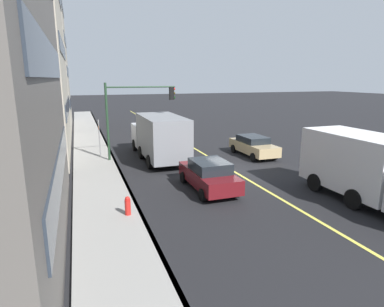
{
  "coord_description": "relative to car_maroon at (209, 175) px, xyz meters",
  "views": [
    {
      "loc": [
        -17.49,
        8.83,
        5.6
      ],
      "look_at": [
        -1.24,
        3.06,
        1.58
      ],
      "focal_mm": 30.21,
      "sensor_mm": 36.0,
      "label": 1
    }
  ],
  "objects": [
    {
      "name": "ground",
      "position": [
        2.85,
        -2.71,
        -0.79
      ],
      "size": [
        200.0,
        200.0,
        0.0
      ],
      "primitive_type": "plane",
      "color": "black"
    },
    {
      "name": "sidewalk_slab",
      "position": [
        2.85,
        5.24,
        -0.72
      ],
      "size": [
        80.0,
        2.75,
        0.15
      ],
      "primitive_type": "cube",
      "color": "gray",
      "rests_on": "ground"
    },
    {
      "name": "traffic_light_mast",
      "position": [
        7.48,
        2.34,
        2.92
      ],
      "size": [
        0.28,
        4.83,
        5.33
      ],
      "color": "#1E3823",
      "rests_on": "ground"
    },
    {
      "name": "car_tan",
      "position": [
        5.81,
        -5.96,
        -0.02
      ],
      "size": [
        4.57,
        1.93,
        1.46
      ],
      "color": "tan",
      "rests_on": "ground"
    },
    {
      "name": "lane_stripe_center",
      "position": [
        2.85,
        -2.71,
        -0.79
      ],
      "size": [
        80.0,
        0.16,
        0.01
      ],
      "primitive_type": "cube",
      "color": "#D8CC4C",
      "rests_on": "ground"
    },
    {
      "name": "street_sign_post",
      "position": [
        8.87,
        4.77,
        0.84
      ],
      "size": [
        0.6,
        0.08,
        2.77
      ],
      "color": "slate",
      "rests_on": "ground"
    },
    {
      "name": "truck_white",
      "position": [
        -4.03,
        -6.19,
        0.84
      ],
      "size": [
        7.09,
        2.64,
        3.09
      ],
      "color": "silver",
      "rests_on": "ground"
    },
    {
      "name": "fire_hydrant",
      "position": [
        -2.15,
        4.46,
        -0.33
      ],
      "size": [
        0.24,
        0.24,
        0.94
      ],
      "color": "red",
      "rests_on": "ground"
    },
    {
      "name": "car_maroon",
      "position": [
        0.0,
        0.0,
        0.0
      ],
      "size": [
        4.44,
        1.99,
        1.56
      ],
      "color": "#591116",
      "rests_on": "ground"
    },
    {
      "name": "building_glass_right",
      "position": [
        26.66,
        12.59,
        9.07
      ],
      "size": [
        10.17,
        11.63,
        19.72
      ],
      "color": "#B2A893",
      "rests_on": "ground"
    },
    {
      "name": "curb_edge",
      "position": [
        2.85,
        3.94,
        -0.72
      ],
      "size": [
        80.0,
        0.16,
        0.15
      ],
      "primitive_type": "cube",
      "color": "slate",
      "rests_on": "ground"
    },
    {
      "name": "truck_gray",
      "position": [
        7.11,
        0.83,
        0.86
      ],
      "size": [
        8.11,
        2.67,
        3.14
      ],
      "color": "silver",
      "rests_on": "ground"
    }
  ]
}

